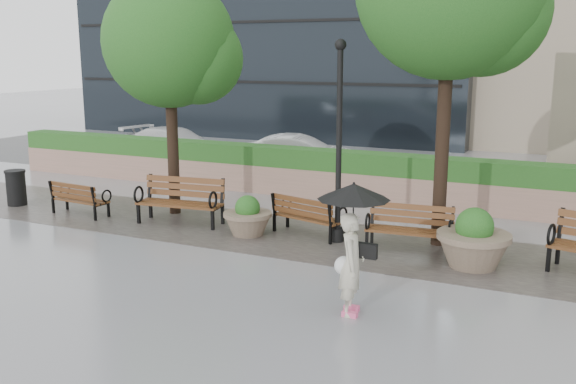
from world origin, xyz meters
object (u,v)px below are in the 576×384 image
at_px(trash_bin, 16,189).
at_px(car_left, 175,146).
at_px(bench_2, 308,224).
at_px(planter_left, 248,220).
at_px(bench_1, 181,211).
at_px(lamppost, 339,155).
at_px(bench_0, 80,206).
at_px(planter_right, 473,244).
at_px(pedestrian, 352,236).
at_px(bench_3, 409,238).
at_px(car_right, 299,155).

height_order(trash_bin, car_left, car_left).
height_order(bench_2, planter_left, planter_left).
bearing_deg(bench_1, lamppost, -4.26).
distance_m(bench_0, bench_1, 2.78).
xyz_separation_m(planter_right, car_left, (-12.03, 7.54, 0.20)).
height_order(planter_right, pedestrian, pedestrian).
relative_size(bench_0, bench_2, 0.91).
xyz_separation_m(planter_right, trash_bin, (-11.89, 0.05, -0.00)).
distance_m(planter_left, pedestrian, 4.87).
relative_size(trash_bin, car_left, 0.20).
height_order(bench_1, bench_3, bench_1).
relative_size(planter_right, car_right, 0.34).
relative_size(bench_3, lamppost, 0.42).
xyz_separation_m(bench_2, planter_right, (3.69, -0.65, 0.19)).
xyz_separation_m(bench_1, car_right, (-0.05, 6.94, 0.34)).
bearing_deg(planter_right, pedestrian, -113.69).
distance_m(bench_3, car_right, 8.71).
height_order(planter_right, trash_bin, planter_right).
bearing_deg(planter_left, bench_0, -177.50).
height_order(planter_left, pedestrian, pedestrian).
xyz_separation_m(bench_0, bench_2, (5.89, 0.73, 0.02)).
distance_m(bench_2, car_left, 10.83).
bearing_deg(planter_right, car_left, 147.91).
height_order(car_left, pedestrian, pedestrian).
distance_m(bench_0, car_right, 7.81).
bearing_deg(planter_left, car_left, 133.80).
bearing_deg(planter_left, lamppost, 10.51).
xyz_separation_m(trash_bin, lamppost, (8.97, 0.45, 1.43)).
xyz_separation_m(planter_left, planter_right, (4.92, -0.13, 0.10)).
bearing_deg(planter_left, bench_1, 174.95).
distance_m(bench_3, lamppost, 2.24).
bearing_deg(planter_left, pedestrian, -41.72).
xyz_separation_m(planter_left, lamppost, (1.99, 0.37, 1.53)).
xyz_separation_m(lamppost, car_left, (-9.11, 7.05, -1.24)).
height_order(trash_bin, pedestrian, pedestrian).
distance_m(lamppost, pedestrian, 3.94).
height_order(bench_2, lamppost, lamppost).
bearing_deg(planter_right, bench_3, 159.60).
bearing_deg(car_right, planter_right, -149.74).
height_order(bench_0, car_right, car_right).
bearing_deg(bench_2, lamppost, -176.44).
bearing_deg(trash_bin, planter_left, 0.67).
bearing_deg(trash_bin, pedestrian, -16.41).
distance_m(car_right, pedestrian, 11.70).
xyz_separation_m(planter_right, lamppost, (-2.92, 0.50, 1.43)).
distance_m(bench_2, planter_right, 3.75).
bearing_deg(car_right, lamppost, -162.90).
height_order(bench_1, car_right, car_right).
height_order(bench_0, pedestrian, pedestrian).
distance_m(bench_0, lamppost, 6.88).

